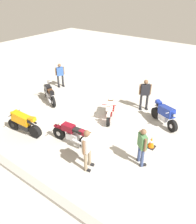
# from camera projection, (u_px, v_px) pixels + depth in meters

# --- Properties ---
(ground_plane) EXTENTS (40.00, 40.00, 0.00)m
(ground_plane) POSITION_uv_depth(u_px,v_px,m) (97.00, 123.00, 11.70)
(ground_plane) COLOR #B7B2A8
(curb_edge) EXTENTS (14.00, 0.30, 0.15)m
(curb_edge) POSITION_uv_depth(u_px,v_px,m) (22.00, 175.00, 8.45)
(curb_edge) COLOR #9C978F
(curb_edge) RESTS_ON ground
(motorcycle_black_cruiser) EXTENTS (1.92, 1.07, 1.09)m
(motorcycle_black_cruiser) POSITION_uv_depth(u_px,v_px,m) (49.00, 94.00, 13.55)
(motorcycle_black_cruiser) COLOR black
(motorcycle_black_cruiser) RESTS_ON ground
(motorcycle_blue_sportbike) EXTENTS (1.76, 1.18, 1.14)m
(motorcycle_blue_sportbike) POSITION_uv_depth(u_px,v_px,m) (165.00, 114.00, 11.31)
(motorcycle_blue_sportbike) COLOR black
(motorcycle_blue_sportbike) RESTS_ON ground
(motorcycle_orange_sportbike) EXTENTS (1.96, 0.70, 1.14)m
(motorcycle_orange_sportbike) POSITION_uv_depth(u_px,v_px,m) (23.00, 123.00, 10.64)
(motorcycle_orange_sportbike) COLOR black
(motorcycle_orange_sportbike) RESTS_ON ground
(motorcycle_cream_vintage) EXTENTS (1.09, 1.78, 1.07)m
(motorcycle_cream_vintage) POSITION_uv_depth(u_px,v_px,m) (110.00, 110.00, 11.88)
(motorcycle_cream_vintage) COLOR black
(motorcycle_cream_vintage) RESTS_ON ground
(motorcycle_maroon_cruiser) EXTENTS (2.09, 0.70, 1.09)m
(motorcycle_maroon_cruiser) POSITION_uv_depth(u_px,v_px,m) (72.00, 134.00, 9.94)
(motorcycle_maroon_cruiser) COLOR black
(motorcycle_maroon_cruiser) RESTS_ON ground
(person_in_green_shirt) EXTENTS (0.55, 0.53, 1.63)m
(person_in_green_shirt) POSITION_uv_depth(u_px,v_px,m) (142.00, 145.00, 8.65)
(person_in_green_shirt) COLOR #384772
(person_in_green_shirt) RESTS_ON ground
(person_in_black_shirt) EXTENTS (0.58, 0.54, 1.76)m
(person_in_black_shirt) POSITION_uv_depth(u_px,v_px,m) (145.00, 92.00, 12.53)
(person_in_black_shirt) COLOR #262628
(person_in_black_shirt) RESTS_ON ground
(person_in_white_shirt) EXTENTS (0.40, 0.67, 1.73)m
(person_in_white_shirt) POSITION_uv_depth(u_px,v_px,m) (87.00, 147.00, 8.41)
(person_in_white_shirt) COLOR gray
(person_in_white_shirt) RESTS_ON ground
(person_in_blue_shirt) EXTENTS (0.48, 0.59, 1.61)m
(person_in_blue_shirt) POSITION_uv_depth(u_px,v_px,m) (60.00, 74.00, 15.38)
(person_in_blue_shirt) COLOR #262628
(person_in_blue_shirt) RESTS_ON ground
(traffic_cone) EXTENTS (0.36, 0.36, 0.53)m
(traffic_cone) POSITION_uv_depth(u_px,v_px,m) (151.00, 142.00, 9.88)
(traffic_cone) COLOR black
(traffic_cone) RESTS_ON ground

